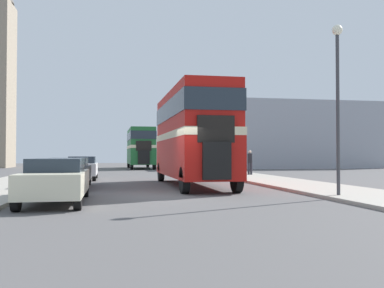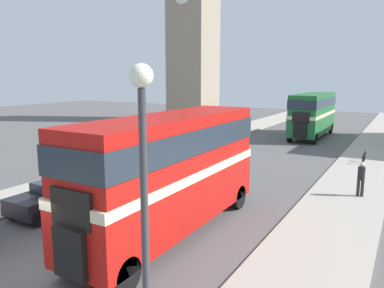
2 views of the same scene
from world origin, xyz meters
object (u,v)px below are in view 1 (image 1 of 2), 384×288
object	(u,v)px
double_decker_bus	(192,131)
car_parked_mid	(69,172)
bicycle_on_pavement	(213,166)
car_parked_near	(56,179)
bus_distant	(140,145)
street_lamp	(338,83)
pedestrian_walking	(250,161)
car_parked_far	(82,167)

from	to	relation	value
double_decker_bus	car_parked_mid	bearing A→B (deg)	-177.76
bicycle_on_pavement	car_parked_near	bearing A→B (deg)	-115.24
bus_distant	street_lamp	size ratio (longest dim) A/B	1.60
bus_distant	pedestrian_walking	bearing A→B (deg)	-70.56
double_decker_bus	bicycle_on_pavement	size ratio (longest dim) A/B	5.49
pedestrian_walking	car_parked_far	bearing A→B (deg)	-171.10
pedestrian_walking	street_lamp	size ratio (longest dim) A/B	0.28
car_parked_far	bicycle_on_pavement	bearing A→B (deg)	42.94
double_decker_bus	street_lamp	size ratio (longest dim) A/B	1.65
double_decker_bus	car_parked_mid	world-z (taller)	double_decker_bus
car_parked_mid	pedestrian_walking	bearing A→B (deg)	36.20
bus_distant	street_lamp	distance (m)	32.58
car_parked_far	pedestrian_walking	size ratio (longest dim) A/B	2.39
bus_distant	street_lamp	bearing A→B (deg)	-82.05
bus_distant	car_parked_far	distance (m)	20.06
double_decker_bus	car_parked_near	xyz separation A→B (m)	(-5.48, -6.17, -1.89)
car_parked_near	car_parked_far	size ratio (longest dim) A/B	1.16
car_parked_mid	car_parked_far	size ratio (longest dim) A/B	1.15
bicycle_on_pavement	street_lamp	distance (m)	22.80
bus_distant	double_decker_bus	bearing A→B (deg)	-88.51
double_decker_bus	street_lamp	world-z (taller)	street_lamp
pedestrian_walking	car_parked_mid	bearing A→B (deg)	-143.80
car_parked_near	street_lamp	bearing A→B (deg)	-2.52
double_decker_bus	car_parked_far	distance (m)	8.52
car_parked_near	car_parked_mid	bearing A→B (deg)	91.49
car_parked_near	double_decker_bus	bearing A→B (deg)	48.36
car_parked_near	pedestrian_walking	world-z (taller)	pedestrian_walking
pedestrian_walking	street_lamp	world-z (taller)	street_lamp
double_decker_bus	car_parked_near	distance (m)	8.47
pedestrian_walking	bicycle_on_pavement	bearing A→B (deg)	94.59
bus_distant	car_parked_mid	size ratio (longest dim) A/B	2.05
bus_distant	car_parked_far	bearing A→B (deg)	-103.89
bus_distant	car_parked_mid	bearing A→B (deg)	-100.88
bicycle_on_pavement	double_decker_bus	bearing A→B (deg)	-107.21
double_decker_bus	pedestrian_walking	distance (m)	9.86
car_parked_far	pedestrian_walking	bearing A→B (deg)	8.90
car_parked_near	pedestrian_walking	xyz separation A→B (m)	(11.06, 14.15, 0.33)
car_parked_mid	bicycle_on_pavement	xyz separation A→B (m)	(10.57, 16.15, -0.23)
double_decker_bus	bicycle_on_pavement	distance (m)	16.81
pedestrian_walking	double_decker_bus	bearing A→B (deg)	-124.90
bus_distant	bicycle_on_pavement	bearing A→B (deg)	-60.08
car_parked_near	car_parked_far	bearing A→B (deg)	89.90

